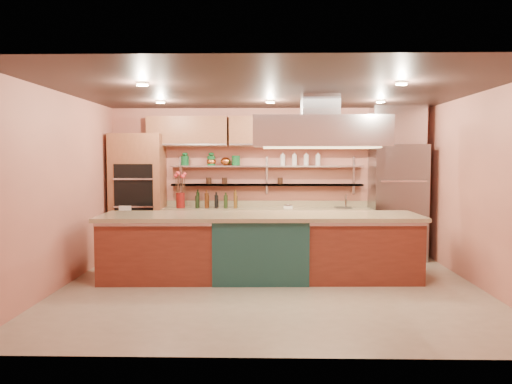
{
  "coord_description": "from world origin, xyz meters",
  "views": [
    {
      "loc": [
        -0.06,
        -7.03,
        1.87
      ],
      "look_at": [
        -0.23,
        1.0,
        1.31
      ],
      "focal_mm": 35.0,
      "sensor_mm": 36.0,
      "label": 1
    }
  ],
  "objects_px": {
    "flower_vase": "(181,200)",
    "copper_kettle": "(226,161)",
    "island": "(260,246)",
    "green_canister": "(236,161)",
    "kitchen_scale": "(288,206)",
    "refrigerator": "(397,202)"
  },
  "relations": [
    {
      "from": "refrigerator",
      "to": "island",
      "type": "distance_m",
      "value": 3.01
    },
    {
      "from": "flower_vase",
      "to": "green_canister",
      "type": "distance_m",
      "value": 1.28
    },
    {
      "from": "island",
      "to": "kitchen_scale",
      "type": "relative_size",
      "value": 29.43
    },
    {
      "from": "refrigerator",
      "to": "green_canister",
      "type": "height_order",
      "value": "refrigerator"
    },
    {
      "from": "copper_kettle",
      "to": "green_canister",
      "type": "distance_m",
      "value": 0.19
    },
    {
      "from": "copper_kettle",
      "to": "flower_vase",
      "type": "bearing_deg",
      "value": -165.06
    },
    {
      "from": "copper_kettle",
      "to": "green_canister",
      "type": "xyz_separation_m",
      "value": [
        0.19,
        0.0,
        0.02
      ]
    },
    {
      "from": "island",
      "to": "copper_kettle",
      "type": "bearing_deg",
      "value": 108.79
    },
    {
      "from": "refrigerator",
      "to": "flower_vase",
      "type": "relative_size",
      "value": 7.38
    },
    {
      "from": "refrigerator",
      "to": "copper_kettle",
      "type": "xyz_separation_m",
      "value": [
        -3.18,
        0.23,
        0.74
      ]
    },
    {
      "from": "kitchen_scale",
      "to": "green_canister",
      "type": "distance_m",
      "value": 1.3
    },
    {
      "from": "green_canister",
      "to": "copper_kettle",
      "type": "bearing_deg",
      "value": 180.0
    },
    {
      "from": "island",
      "to": "flower_vase",
      "type": "height_order",
      "value": "flower_vase"
    },
    {
      "from": "green_canister",
      "to": "island",
      "type": "bearing_deg",
      "value": -75.06
    },
    {
      "from": "flower_vase",
      "to": "green_canister",
      "type": "relative_size",
      "value": 1.53
    },
    {
      "from": "island",
      "to": "copper_kettle",
      "type": "height_order",
      "value": "copper_kettle"
    },
    {
      "from": "island",
      "to": "green_canister",
      "type": "distance_m",
      "value": 2.28
    },
    {
      "from": "refrigerator",
      "to": "copper_kettle",
      "type": "bearing_deg",
      "value": 175.86
    },
    {
      "from": "flower_vase",
      "to": "copper_kettle",
      "type": "bearing_deg",
      "value": 14.94
    },
    {
      "from": "copper_kettle",
      "to": "green_canister",
      "type": "bearing_deg",
      "value": 0.0
    },
    {
      "from": "flower_vase",
      "to": "copper_kettle",
      "type": "relative_size",
      "value": 1.47
    },
    {
      "from": "kitchen_scale",
      "to": "green_canister",
      "type": "bearing_deg",
      "value": 157.68
    }
  ]
}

